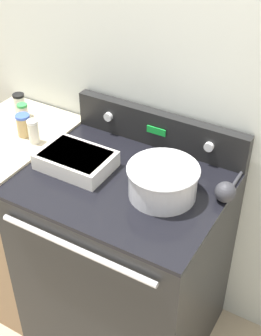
{
  "coord_description": "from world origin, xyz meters",
  "views": [
    {
      "loc": [
        0.77,
        -0.94,
        2.09
      ],
      "look_at": [
        0.02,
        0.34,
        1.0
      ],
      "focal_mm": 50.0,
      "sensor_mm": 36.0,
      "label": 1
    }
  ],
  "objects_px": {
    "ladle": "(227,191)",
    "spice_jar_blue_cap": "(24,125)",
    "spice_jar_green_cap": "(23,114)",
    "spice_jar_black_cap": "(20,105)",
    "casserole_dish": "(76,159)",
    "mixing_bowl": "(163,180)",
    "spice_jar_white_cap": "(33,131)"
  },
  "relations": [
    {
      "from": "mixing_bowl",
      "to": "spice_jar_green_cap",
      "type": "bearing_deg",
      "value": 170.83
    },
    {
      "from": "spice_jar_white_cap",
      "to": "spice_jar_black_cap",
      "type": "xyz_separation_m",
      "value": [
        -0.21,
        0.15,
        0.0
      ]
    },
    {
      "from": "spice_jar_white_cap",
      "to": "spice_jar_black_cap",
      "type": "relative_size",
      "value": 0.95
    },
    {
      "from": "spice_jar_green_cap",
      "to": "casserole_dish",
      "type": "bearing_deg",
      "value": -20.01
    },
    {
      "from": "spice_jar_blue_cap",
      "to": "mixing_bowl",
      "type": "bearing_deg",
      "value": -4.16
    },
    {
      "from": "spice_jar_white_cap",
      "to": "spice_jar_blue_cap",
      "type": "bearing_deg",
      "value": 162.94
    },
    {
      "from": "casserole_dish",
      "to": "spice_jar_white_cap",
      "type": "height_order",
      "value": "spice_jar_white_cap"
    },
    {
      "from": "spice_jar_blue_cap",
      "to": "spice_jar_green_cap",
      "type": "bearing_deg",
      "value": 131.05
    },
    {
      "from": "casserole_dish",
      "to": "ladle",
      "type": "height_order",
      "value": "ladle"
    },
    {
      "from": "mixing_bowl",
      "to": "ladle",
      "type": "distance_m",
      "value": 0.24
    },
    {
      "from": "mixing_bowl",
      "to": "ladle",
      "type": "bearing_deg",
      "value": 24.82
    },
    {
      "from": "ladle",
      "to": "spice_jar_white_cap",
      "type": "relative_size",
      "value": 2.95
    },
    {
      "from": "mixing_bowl",
      "to": "casserole_dish",
      "type": "relative_size",
      "value": 0.92
    },
    {
      "from": "ladle",
      "to": "spice_jar_blue_cap",
      "type": "xyz_separation_m",
      "value": [
        -0.95,
        -0.05,
        0.03
      ]
    },
    {
      "from": "spice_jar_black_cap",
      "to": "casserole_dish",
      "type": "bearing_deg",
      "value": -22.92
    },
    {
      "from": "spice_jar_white_cap",
      "to": "ladle",
      "type": "bearing_deg",
      "value": 4.73
    },
    {
      "from": "ladle",
      "to": "spice_jar_blue_cap",
      "type": "bearing_deg",
      "value": -177.07
    },
    {
      "from": "mixing_bowl",
      "to": "casserole_dish",
      "type": "height_order",
      "value": "mixing_bowl"
    },
    {
      "from": "ladle",
      "to": "spice_jar_white_cap",
      "type": "distance_m",
      "value": 0.88
    },
    {
      "from": "ladle",
      "to": "spice_jar_white_cap",
      "type": "bearing_deg",
      "value": -175.27
    },
    {
      "from": "spice_jar_white_cap",
      "to": "spice_jar_blue_cap",
      "type": "height_order",
      "value": "spice_jar_white_cap"
    },
    {
      "from": "mixing_bowl",
      "to": "spice_jar_black_cap",
      "type": "xyz_separation_m",
      "value": [
        -0.86,
        0.18,
        -0.0
      ]
    },
    {
      "from": "spice_jar_white_cap",
      "to": "spice_jar_green_cap",
      "type": "relative_size",
      "value": 1.04
    },
    {
      "from": "mixing_bowl",
      "to": "spice_jar_green_cap",
      "type": "height_order",
      "value": "mixing_bowl"
    },
    {
      "from": "spice_jar_white_cap",
      "to": "spice_jar_green_cap",
      "type": "bearing_deg",
      "value": 145.24
    },
    {
      "from": "casserole_dish",
      "to": "spice_jar_green_cap",
      "type": "height_order",
      "value": "spice_jar_green_cap"
    },
    {
      "from": "mixing_bowl",
      "to": "spice_jar_green_cap",
      "type": "xyz_separation_m",
      "value": [
        -0.8,
        0.13,
        -0.01
      ]
    },
    {
      "from": "mixing_bowl",
      "to": "spice_jar_white_cap",
      "type": "xyz_separation_m",
      "value": [
        -0.65,
        0.03,
        -0.01
      ]
    },
    {
      "from": "spice_jar_blue_cap",
      "to": "spice_jar_green_cap",
      "type": "distance_m",
      "value": 0.1
    },
    {
      "from": "spice_jar_blue_cap",
      "to": "spice_jar_green_cap",
      "type": "height_order",
      "value": "spice_jar_green_cap"
    },
    {
      "from": "spice_jar_black_cap",
      "to": "spice_jar_white_cap",
      "type": "bearing_deg",
      "value": -35.75
    },
    {
      "from": "spice_jar_green_cap",
      "to": "mixing_bowl",
      "type": "bearing_deg",
      "value": -9.17
    }
  ]
}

